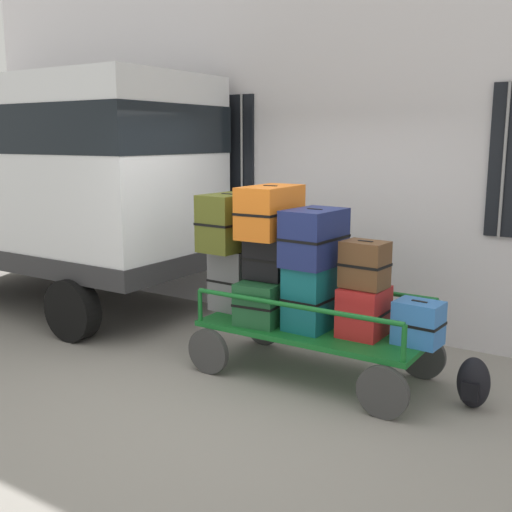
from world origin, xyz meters
TOP-DOWN VIEW (x-y plane):
  - ground_plane at (0.00, 0.00)m, footprint 40.00×40.00m
  - building_wall at (0.00, 2.23)m, footprint 12.00×0.38m
  - van at (-3.73, 0.95)m, footprint 4.60×2.01m
  - luggage_cart at (0.47, 0.55)m, footprint 2.19×1.05m
  - cart_railing at (0.47, 0.55)m, footprint 2.07×0.92m
  - suitcase_left_bottom at (-0.50, 0.58)m, footprint 0.43×0.30m
  - suitcase_left_middle at (-0.50, 0.53)m, footprint 0.43×0.59m
  - suitcase_midleft_bottom at (-0.02, 0.54)m, footprint 0.48×0.83m
  - suitcase_midleft_middle at (-0.02, 0.59)m, footprint 0.41×0.50m
  - suitcase_midleft_top at (-0.02, 0.54)m, footprint 0.43×0.74m
  - suitcase_center_bottom at (0.47, 0.53)m, footprint 0.40×0.61m
  - suitcase_center_middle at (0.47, 0.51)m, footprint 0.46×0.63m
  - suitcase_midright_bottom at (0.96, 0.56)m, footprint 0.38×0.44m
  - suitcase_midright_middle at (0.96, 0.54)m, footprint 0.41×0.32m
  - suitcase_right_bottom at (1.44, 0.58)m, footprint 0.41×0.32m
  - backpack at (1.91, 0.65)m, footprint 0.27×0.22m

SIDE VIEW (x-z plane):
  - ground_plane at x=0.00m, z-range 0.00..0.00m
  - backpack at x=1.91m, z-range 0.00..0.44m
  - luggage_cart at x=0.47m, z-range 0.14..0.63m
  - suitcase_right_bottom at x=1.44m, z-range 0.49..0.87m
  - suitcase_midleft_bottom at x=-0.02m, z-range 0.49..0.89m
  - suitcase_midright_bottom at x=0.96m, z-range 0.49..0.93m
  - cart_railing at x=0.47m, z-range 0.59..0.92m
  - suitcase_center_bottom at x=0.47m, z-range 0.49..1.08m
  - suitcase_left_bottom at x=-0.50m, z-range 0.49..1.12m
  - suitcase_midleft_middle at x=-0.02m, z-range 0.89..1.29m
  - suitcase_midright_middle at x=0.96m, z-range 0.93..1.34m
  - suitcase_center_middle at x=0.47m, z-range 1.08..1.60m
  - suitcase_left_middle at x=-0.50m, z-range 1.12..1.68m
  - suitcase_midleft_top at x=-0.02m, z-range 1.29..1.78m
  - van at x=-3.73m, z-range 0.33..3.27m
  - building_wall at x=0.00m, z-range 0.00..5.00m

